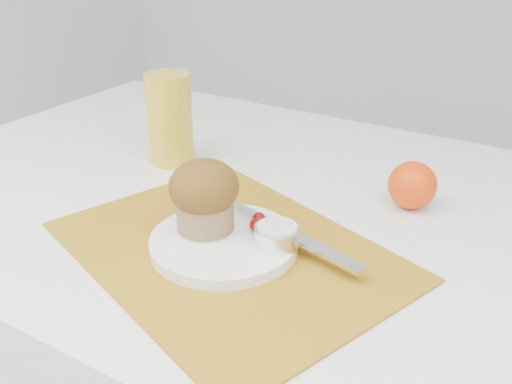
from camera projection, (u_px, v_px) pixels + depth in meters
The scene contains 11 objects.
table at pixel (252, 375), 1.05m from camera, with size 1.20×0.80×0.75m, color white.
placemat at pixel (227, 250), 0.73m from camera, with size 0.43×0.32×0.00m, color #A47316.
plate at pixel (224, 242), 0.73m from camera, with size 0.19×0.19×0.02m, color white.
ramekin at pixel (277, 236), 0.71m from camera, with size 0.06×0.06×0.02m, color white.
cream at pixel (277, 228), 0.70m from camera, with size 0.05×0.05×0.01m, color silver.
raspberry_near at pixel (259, 218), 0.76m from camera, with size 0.02×0.02×0.02m, color #4F0203.
raspberry_far at pixel (257, 225), 0.74m from camera, with size 0.02×0.02×0.02m, color #4F0203.
butter_knife at pixel (291, 235), 0.73m from camera, with size 0.23×0.02×0.01m, color silver.
orange at pixel (412, 185), 0.83m from camera, with size 0.07×0.07×0.07m, color #F14108.
juice_glass at pixel (170, 119), 0.96m from camera, with size 0.08×0.08×0.15m, color gold.
muffin at pixel (204, 195), 0.73m from camera, with size 0.09×0.09×0.10m.
Camera 1 is at (0.42, -0.62, 1.14)m, focal length 40.00 mm.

